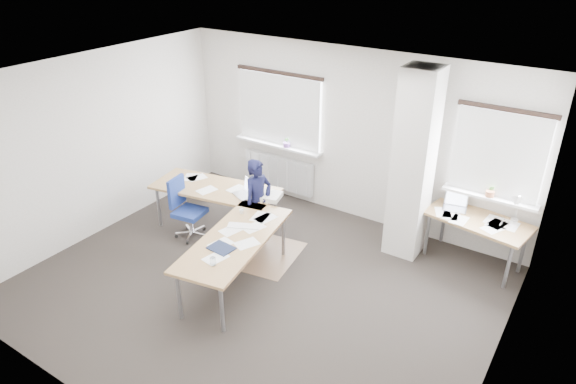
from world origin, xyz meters
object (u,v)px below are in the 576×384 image
Objects in this scene: desk_main at (227,213)px; person at (258,202)px; task_chair at (189,221)px; desk_side at (478,222)px.

desk_main is 0.55m from person.
task_chair is 1.19m from person.
desk_side is at bearing 15.09° from task_chair.
task_chair is (-3.93, -1.70, -0.41)m from desk_side.
desk_side is 1.10× the size of person.
desk_main is at bearing 174.37° from person.
person is (0.17, 0.53, -0.01)m from desk_main.
desk_main is 1.88× the size of desk_side.
task_chair is (-0.84, 0.05, -0.42)m from desk_main.
desk_side is at bearing -55.14° from person.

